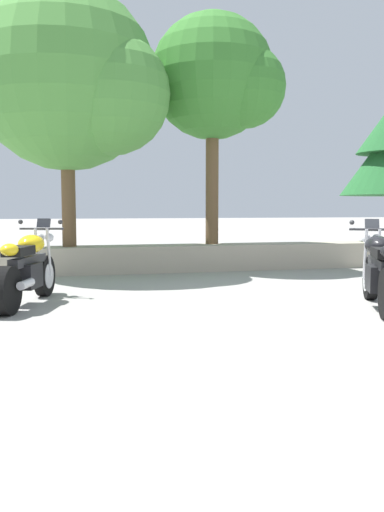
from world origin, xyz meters
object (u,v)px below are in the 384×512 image
object	(u,v)px
motorcycle_black_centre	(380,272)
leafy_tree_far_left	(75,83)
motorcycle_yellow_near_left	(28,270)
leafy_tree_mid_left	(219,80)

from	to	relation	value
motorcycle_black_centre	leafy_tree_far_left	size ratio (longest dim) A/B	0.38
motorcycle_black_centre	leafy_tree_far_left	world-z (taller)	leafy_tree_far_left
motorcycle_yellow_near_left	leafy_tree_mid_left	world-z (taller)	leafy_tree_mid_left
motorcycle_yellow_near_left	leafy_tree_far_left	bearing A→B (deg)	76.92
leafy_tree_far_left	leafy_tree_mid_left	size ratio (longest dim) A/B	1.05
leafy_tree_mid_left	motorcycle_black_centre	bearing A→B (deg)	-80.44
leafy_tree_far_left	leafy_tree_mid_left	bearing A→B (deg)	2.93
motorcycle_black_centre	leafy_tree_far_left	xyz separation A→B (m)	(-3.81, 4.68, 3.31)
leafy_tree_far_left	leafy_tree_mid_left	world-z (taller)	leafy_tree_far_left
motorcycle_black_centre	motorcycle_yellow_near_left	bearing A→B (deg)	163.11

